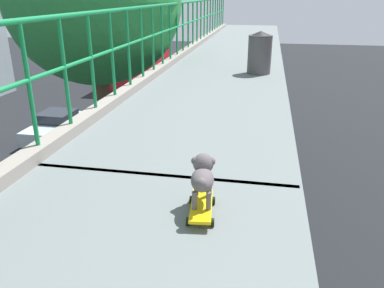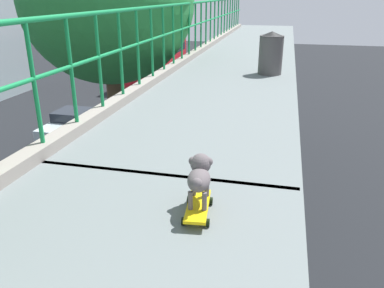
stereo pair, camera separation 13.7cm
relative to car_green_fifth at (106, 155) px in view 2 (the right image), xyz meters
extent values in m
cube|color=black|center=(5.96, -10.76, 4.86)|extent=(2.56, 0.06, 0.00)
cylinder|color=#168847|center=(4.71, -10.58, 5.57)|extent=(0.04, 0.04, 1.18)
cylinder|color=#168847|center=(4.71, -9.89, 5.57)|extent=(0.04, 0.04, 1.18)
cylinder|color=#168847|center=(4.71, -9.20, 5.57)|extent=(0.04, 0.04, 1.18)
cylinder|color=#168847|center=(4.71, -8.51, 5.57)|extent=(0.04, 0.04, 1.18)
cylinder|color=#168847|center=(4.71, -7.83, 5.57)|extent=(0.04, 0.04, 1.18)
cylinder|color=#168847|center=(4.71, -7.14, 5.57)|extent=(0.04, 0.04, 1.18)
cylinder|color=#168847|center=(4.71, -6.45, 5.57)|extent=(0.04, 0.04, 1.18)
cylinder|color=#168847|center=(4.71, -5.76, 5.57)|extent=(0.04, 0.04, 1.18)
cylinder|color=#168847|center=(4.71, -5.07, 5.57)|extent=(0.04, 0.04, 1.18)
cylinder|color=#168847|center=(4.71, -4.38, 5.57)|extent=(0.04, 0.04, 1.18)
cylinder|color=#168847|center=(4.71, -3.69, 5.57)|extent=(0.04, 0.04, 1.18)
cylinder|color=#168847|center=(4.71, -3.00, 5.57)|extent=(0.04, 0.04, 1.18)
cylinder|color=#168847|center=(4.71, -2.32, 5.57)|extent=(0.04, 0.04, 1.18)
cylinder|color=#168847|center=(4.71, -1.63, 5.57)|extent=(0.04, 0.04, 1.18)
cylinder|color=#168847|center=(4.71, -0.94, 5.57)|extent=(0.04, 0.04, 1.18)
cylinder|color=#168847|center=(4.71, -0.25, 5.57)|extent=(0.04, 0.04, 1.18)
cylinder|color=#168847|center=(4.71, 0.44, 5.57)|extent=(0.04, 0.04, 1.18)
cylinder|color=#168847|center=(4.71, 1.13, 5.57)|extent=(0.04, 0.04, 1.18)
cylinder|color=#168847|center=(4.71, 1.82, 5.57)|extent=(0.04, 0.04, 1.18)
cylinder|color=#168847|center=(4.71, 2.51, 5.57)|extent=(0.04, 0.04, 1.18)
cylinder|color=#168847|center=(4.71, 3.19, 5.57)|extent=(0.04, 0.04, 1.18)
cylinder|color=#168847|center=(4.71, 3.88, 5.57)|extent=(0.04, 0.04, 1.18)
cylinder|color=#168847|center=(4.71, 4.57, 5.57)|extent=(0.04, 0.04, 1.18)
cylinder|color=#168847|center=(4.71, 5.26, 5.57)|extent=(0.04, 0.04, 1.18)
cylinder|color=black|center=(1.00, -6.85, -0.40)|extent=(0.20, 0.66, 0.66)
cube|color=#1F6F31|center=(0.00, 0.06, -0.16)|extent=(1.81, 4.23, 0.73)
cube|color=#1E232B|center=(0.00, -0.17, 0.49)|extent=(1.61, 2.32, 0.57)
cylinder|color=black|center=(0.87, 1.38, -0.42)|extent=(0.24, 0.62, 0.62)
cylinder|color=black|center=(-0.87, 1.38, -0.42)|extent=(0.24, 0.62, 0.62)
cylinder|color=black|center=(0.87, -1.25, -0.42)|extent=(0.24, 0.62, 0.62)
cylinder|color=black|center=(-0.87, -1.25, -0.42)|extent=(0.24, 0.62, 0.62)
cube|color=#ABBABE|center=(-3.62, 3.52, -0.17)|extent=(1.81, 4.09, 0.70)
cube|color=#1E232B|center=(-3.62, 3.68, 0.42)|extent=(1.63, 1.68, 0.48)
cylinder|color=black|center=(-2.75, 2.15, -0.41)|extent=(0.22, 0.65, 0.65)
cylinder|color=black|center=(-4.48, 2.15, -0.41)|extent=(0.22, 0.65, 0.65)
cylinder|color=black|center=(-2.75, 4.89, -0.41)|extent=(0.22, 0.65, 0.65)
cylinder|color=black|center=(-4.48, 4.89, -0.41)|extent=(0.22, 0.65, 0.65)
cube|color=#B5161E|center=(-3.82, 18.44, 1.10)|extent=(2.40, 11.34, 3.10)
cube|color=black|center=(-3.82, 18.44, 1.64)|extent=(2.42, 10.44, 0.70)
cylinder|color=black|center=(-2.67, 22.41, -0.25)|extent=(0.28, 0.96, 0.96)
cylinder|color=black|center=(-4.97, 22.41, -0.25)|extent=(0.28, 0.96, 0.96)
cylinder|color=black|center=(-2.67, 15.32, -0.25)|extent=(0.28, 0.96, 0.96)
cylinder|color=black|center=(-4.97, 15.32, -0.25)|extent=(0.28, 0.96, 0.96)
cylinder|color=#4F3D2B|center=(2.56, -4.20, 2.14)|extent=(0.43, 0.43, 5.74)
ellipsoid|color=#29823E|center=(2.56, -4.20, 6.21)|extent=(4.37, 4.37, 4.16)
cube|color=yellow|center=(6.49, -11.35, 4.93)|extent=(0.21, 0.49, 0.02)
cylinder|color=black|center=(6.56, -11.18, 4.89)|extent=(0.03, 0.06, 0.06)
cylinder|color=black|center=(6.38, -11.20, 4.89)|extent=(0.03, 0.06, 0.06)
cylinder|color=black|center=(6.59, -11.49, 4.89)|extent=(0.03, 0.06, 0.06)
cylinder|color=black|center=(6.42, -11.51, 4.89)|extent=(0.03, 0.06, 0.06)
cylinder|color=#605759|center=(6.53, -11.20, 5.01)|extent=(0.04, 0.04, 0.14)
cylinder|color=#605759|center=(6.43, -11.21, 5.01)|extent=(0.04, 0.04, 0.14)
cylinder|color=#605759|center=(6.55, -11.41, 5.01)|extent=(0.04, 0.04, 0.14)
cylinder|color=#605759|center=(6.45, -11.42, 5.01)|extent=(0.04, 0.04, 0.14)
ellipsoid|color=#605759|center=(6.49, -11.31, 5.13)|extent=(0.20, 0.30, 0.15)
sphere|color=#605759|center=(6.48, -11.19, 5.20)|extent=(0.16, 0.16, 0.16)
ellipsoid|color=#695661|center=(6.47, -11.12, 5.19)|extent=(0.06, 0.08, 0.05)
sphere|color=#605759|center=(6.53, -11.19, 5.22)|extent=(0.07, 0.07, 0.07)
sphere|color=#605759|center=(6.42, -11.20, 5.22)|extent=(0.07, 0.07, 0.07)
sphere|color=#605759|center=(6.51, -11.46, 5.17)|extent=(0.08, 0.08, 0.08)
cylinder|color=#4B4748|center=(6.74, -5.81, 5.24)|extent=(0.47, 0.47, 0.76)
cone|color=black|center=(6.74, -5.81, 5.65)|extent=(0.48, 0.48, 0.10)
camera|label=1|loc=(6.89, -13.81, 6.40)|focal=36.13mm
camera|label=2|loc=(7.03, -13.78, 6.40)|focal=36.13mm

